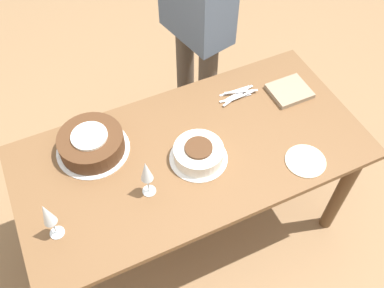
# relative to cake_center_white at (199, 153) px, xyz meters

# --- Properties ---
(ground_plane) EXTENTS (12.00, 12.00, 0.00)m
(ground_plane) POSITION_rel_cake_center_white_xyz_m (0.01, -0.05, -0.79)
(ground_plane) COLOR #8E6B47
(dining_table) EXTENTS (1.61, 0.79, 0.75)m
(dining_table) POSITION_rel_cake_center_white_xyz_m (0.01, -0.05, -0.15)
(dining_table) COLOR brown
(dining_table) RESTS_ON ground_plane
(cake_center_white) EXTENTS (0.26, 0.26, 0.09)m
(cake_center_white) POSITION_rel_cake_center_white_xyz_m (0.00, 0.00, 0.00)
(cake_center_white) COLOR white
(cake_center_white) RESTS_ON dining_table
(cake_front_chocolate) EXTENTS (0.33, 0.33, 0.11)m
(cake_front_chocolate) POSITION_rel_cake_center_white_xyz_m (0.42, -0.25, 0.01)
(cake_front_chocolate) COLOR white
(cake_front_chocolate) RESTS_ON dining_table
(wine_glass_near) EXTENTS (0.06, 0.06, 0.21)m
(wine_glass_near) POSITION_rel_cake_center_white_xyz_m (0.26, 0.07, 0.11)
(wine_glass_near) COLOR silver
(wine_glass_near) RESTS_ON dining_table
(wine_glass_far) EXTENTS (0.06, 0.06, 0.22)m
(wine_glass_far) POSITION_rel_cake_center_white_xyz_m (0.67, 0.09, 0.11)
(wine_glass_far) COLOR silver
(wine_glass_far) RESTS_ON dining_table
(dessert_plate_left) EXTENTS (0.18, 0.18, 0.01)m
(dessert_plate_left) POSITION_rel_cake_center_white_xyz_m (-0.43, 0.22, -0.04)
(dessert_plate_left) COLOR beige
(dessert_plate_left) RESTS_ON dining_table
(fork_pile) EXTENTS (0.21, 0.09, 0.02)m
(fork_pile) POSITION_rel_cake_center_white_xyz_m (-0.35, -0.27, -0.03)
(fork_pile) COLOR silver
(fork_pile) RESTS_ON dining_table
(napkin_stack) EXTENTS (0.19, 0.17, 0.02)m
(napkin_stack) POSITION_rel_cake_center_white_xyz_m (-0.60, -0.18, -0.03)
(napkin_stack) COLOR gray
(napkin_stack) RESTS_ON dining_table
(person_cutting) EXTENTS (0.30, 0.44, 1.69)m
(person_cutting) POSITION_rel_cake_center_white_xyz_m (-0.34, -0.73, 0.23)
(person_cutting) COLOR #4C4238
(person_cutting) RESTS_ON ground_plane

